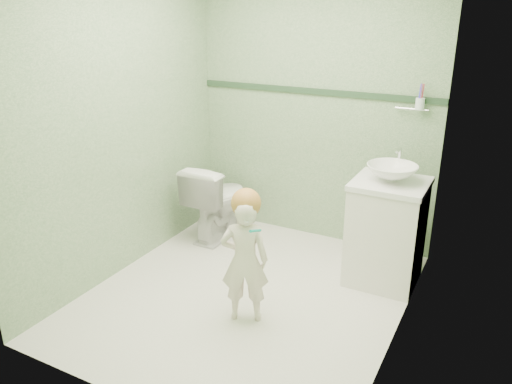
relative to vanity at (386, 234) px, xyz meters
The scene contains 12 objects.
ground 1.16m from the vanity, 140.19° to the right, with size 2.50×2.50×0.00m, color silver.
room_shell 1.35m from the vanity, 140.19° to the right, with size 2.50×2.54×2.40m.
trim_stripe 1.38m from the vanity, 147.36° to the left, with size 2.20×0.02×0.05m, color #28432B.
vanity is the anchor object (origin of this frame).
counter 0.41m from the vanity, ahead, with size 0.54×0.52×0.04m, color white.
basin 0.49m from the vanity, ahead, with size 0.37×0.37×0.13m, color white.
faucet 0.60m from the vanity, 90.00° to the left, with size 0.03×0.13×0.18m.
cup_holder 1.05m from the vanity, 83.73° to the left, with size 0.26×0.07×0.21m.
toilet 1.58m from the vanity, behind, with size 0.40×0.70×0.72m, color white.
toddler 1.19m from the vanity, 126.62° to the right, with size 0.32×0.21×0.89m, color #F0E2D0.
hair_cap 1.26m from the vanity, 127.35° to the right, with size 0.20×0.20×0.20m, color #B37936.
teal_toothbrush 1.24m from the vanity, 119.68° to the right, with size 0.10×0.14×0.08m.
Camera 1 is at (1.60, -2.89, 2.06)m, focal length 35.52 mm.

